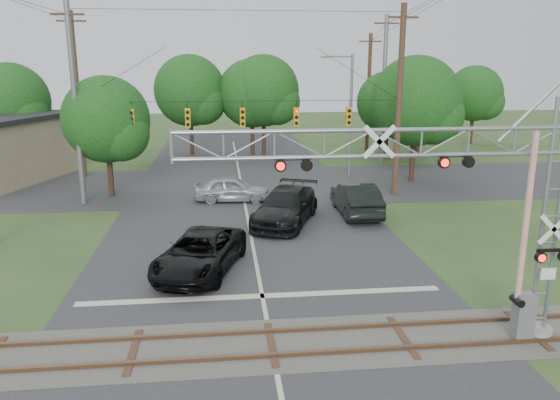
{
  "coord_description": "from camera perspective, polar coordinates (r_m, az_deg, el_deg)",
  "views": [
    {
      "loc": [
        -1.34,
        -12.5,
        8.1
      ],
      "look_at": [
        0.86,
        7.5,
        3.04
      ],
      "focal_mm": 35.0,
      "sensor_mm": 36.0,
      "label": 1
    }
  ],
  "objects": [
    {
      "name": "streetlight",
      "position": [
        39.95,
        7.17,
        9.4
      ],
      "size": [
        2.33,
        0.24,
        8.74
      ],
      "color": "slate",
      "rests_on": "ground"
    },
    {
      "name": "treeline",
      "position": [
        45.75,
        -5.53,
        10.7
      ],
      "size": [
        57.36,
        25.07,
        9.16
      ],
      "color": "#332017",
      "rests_on": "ground"
    },
    {
      "name": "road_main",
      "position": [
        23.95,
        -2.71,
        -5.64
      ],
      "size": [
        14.0,
        90.0,
        0.02
      ],
      "primitive_type": "cube",
      "color": "#2C2D2F",
      "rests_on": "ground"
    },
    {
      "name": "road_cross",
      "position": [
        37.41,
        -4.07,
        1.6
      ],
      "size": [
        90.0,
        12.0,
        0.02
      ],
      "primitive_type": "cube",
      "color": "#2C2D2F",
      "rests_on": "ground"
    },
    {
      "name": "railroad_track",
      "position": [
        16.65,
        -0.9,
        -14.88
      ],
      "size": [
        90.0,
        3.2,
        0.17
      ],
      "color": "#4B4841",
      "rests_on": "ground"
    },
    {
      "name": "suv_dark",
      "position": [
        30.18,
        7.94,
        0.14
      ],
      "size": [
        1.9,
        5.37,
        1.76
      ],
      "primitive_type": "imported",
      "rotation": [
        0.0,
        0.0,
        3.13
      ],
      "color": "black",
      "rests_on": "ground"
    },
    {
      "name": "crossing_gantry",
      "position": [
        15.84,
        16.8,
        0.33
      ],
      "size": [
        11.22,
        0.92,
        7.21
      ],
      "color": "gray",
      "rests_on": "ground"
    },
    {
      "name": "traffic_signal_span",
      "position": [
        32.67,
        -2.29,
        9.77
      ],
      "size": [
        19.34,
        0.36,
        11.5
      ],
      "color": "slate",
      "rests_on": "ground"
    },
    {
      "name": "ground",
      "position": [
        14.96,
        -0.14,
        -18.68
      ],
      "size": [
        160.0,
        160.0,
        0.0
      ],
      "primitive_type": "plane",
      "color": "#2D4921",
      "rests_on": "ground"
    },
    {
      "name": "utility_poles",
      "position": [
        34.83,
        0.86,
        11.04
      ],
      "size": [
        26.55,
        29.81,
        14.46
      ],
      "color": "#41291E",
      "rests_on": "ground"
    },
    {
      "name": "sedan_silver",
      "position": [
        32.88,
        -5.03,
        1.17
      ],
      "size": [
        4.61,
        2.14,
        1.53
      ],
      "primitive_type": "imported",
      "rotation": [
        0.0,
        0.0,
        1.5
      ],
      "color": "#979A9E",
      "rests_on": "ground"
    },
    {
      "name": "pickup_black",
      "position": [
        21.97,
        -8.38,
        -5.49
      ],
      "size": [
        4.15,
        6.16,
        1.57
      ],
      "primitive_type": "imported",
      "rotation": [
        0.0,
        0.0,
        -0.3
      ],
      "color": "black",
      "rests_on": "ground"
    },
    {
      "name": "car_dark",
      "position": [
        28.26,
        0.59,
        -0.66
      ],
      "size": [
        4.58,
        6.63,
        1.78
      ],
      "primitive_type": "imported",
      "rotation": [
        0.0,
        0.0,
        -0.38
      ],
      "color": "black",
      "rests_on": "ground"
    }
  ]
}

